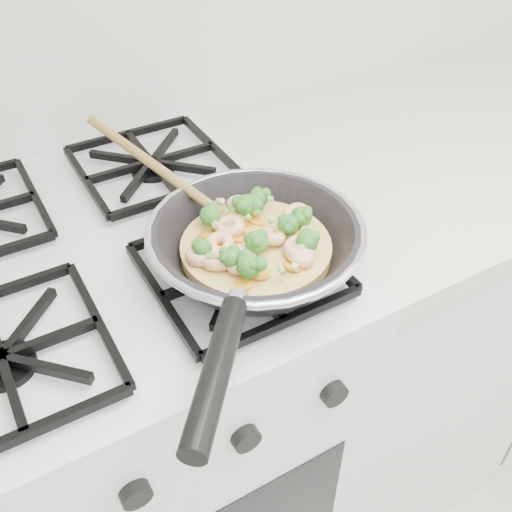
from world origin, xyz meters
TOP-DOWN VIEW (x-y plane):
  - stove at (0.00, 1.70)m, footprint 0.60×0.60m
  - counter_right at (0.80, 1.70)m, footprint 1.00×0.60m
  - skillet at (0.17, 1.55)m, footprint 0.35×0.58m

SIDE VIEW (x-z plane):
  - counter_right at x=0.80m, z-range 0.00..0.90m
  - stove at x=0.00m, z-range 0.00..0.92m
  - skillet at x=0.17m, z-range 0.91..1.00m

